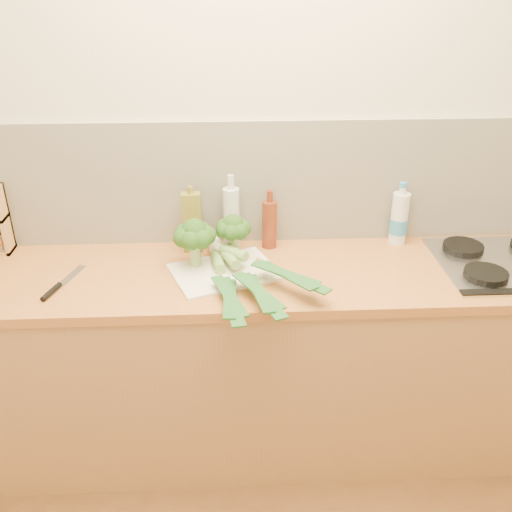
{
  "coord_description": "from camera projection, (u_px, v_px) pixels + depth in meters",
  "views": [
    {
      "loc": [
        -0.13,
        -0.82,
        2.02
      ],
      "look_at": [
        -0.03,
        1.1,
        1.02
      ],
      "focal_mm": 40.0,
      "sensor_mm": 36.0,
      "label": 1
    }
  ],
  "objects": [
    {
      "name": "glass_bottle",
      "position": [
        231.0,
        217.0,
        2.45
      ],
      "size": [
        0.07,
        0.07,
        0.33
      ],
      "color": "silver",
      "rests_on": "counter"
    },
    {
      "name": "chefs_knife",
      "position": [
        57.0,
        288.0,
        2.18
      ],
      "size": [
        0.11,
        0.29,
        0.02
      ],
      "rotation": [
        0.0,
        0.0,
        -0.3
      ],
      "color": "silver",
      "rests_on": "counter"
    },
    {
      "name": "broccoli_left",
      "position": [
        194.0,
        235.0,
        2.27
      ],
      "size": [
        0.17,
        0.17,
        0.2
      ],
      "color": "#87A862",
      "rests_on": "chopping_board"
    },
    {
      "name": "chopping_board",
      "position": [
        224.0,
        272.0,
        2.29
      ],
      "size": [
        0.48,
        0.42,
        0.01
      ],
      "primitive_type": "cube",
      "rotation": [
        0.0,
        0.0,
        0.36
      ],
      "color": "white",
      "rests_on": "counter"
    },
    {
      "name": "counter",
      "position": [
        262.0,
        360.0,
        2.52
      ],
      "size": [
        3.2,
        0.62,
        0.9
      ],
      "color": "#A37043",
      "rests_on": "ground"
    },
    {
      "name": "gas_hob",
      "position": [
        510.0,
        262.0,
        2.35
      ],
      "size": [
        0.58,
        0.5,
        0.04
      ],
      "color": "silver",
      "rests_on": "counter"
    },
    {
      "name": "leek_back",
      "position": [
        249.0,
        259.0,
        2.25
      ],
      "size": [
        0.48,
        0.48,
        0.04
      ],
      "rotation": [
        0.0,
        0.0,
        0.79
      ],
      "color": "white",
      "rests_on": "chopping_board"
    },
    {
      "name": "broccoli_right",
      "position": [
        233.0,
        229.0,
        2.34
      ],
      "size": [
        0.15,
        0.15,
        0.19
      ],
      "color": "#87A862",
      "rests_on": "chopping_board"
    },
    {
      "name": "room_shell",
      "position": [
        259.0,
        183.0,
        2.45
      ],
      "size": [
        3.5,
        3.5,
        3.5
      ],
      "color": "beige",
      "rests_on": "ground"
    },
    {
      "name": "oil_tin",
      "position": [
        192.0,
        222.0,
        2.42
      ],
      "size": [
        0.08,
        0.05,
        0.29
      ],
      "color": "olive",
      "rests_on": "counter"
    },
    {
      "name": "amber_bottle",
      "position": [
        269.0,
        223.0,
        2.46
      ],
      "size": [
        0.06,
        0.06,
        0.26
      ],
      "color": "maroon",
      "rests_on": "counter"
    },
    {
      "name": "leek_front",
      "position": [
        221.0,
        270.0,
        2.24
      ],
      "size": [
        0.16,
        0.66,
        0.04
      ],
      "rotation": [
        0.0,
        0.0,
        0.16
      ],
      "color": "white",
      "rests_on": "chopping_board"
    },
    {
      "name": "water_bottle",
      "position": [
        399.0,
        220.0,
        2.5
      ],
      "size": [
        0.08,
        0.08,
        0.26
      ],
      "color": "silver",
      "rests_on": "counter"
    },
    {
      "name": "leek_mid",
      "position": [
        235.0,
        264.0,
        2.25
      ],
      "size": [
        0.29,
        0.67,
        0.04
      ],
      "rotation": [
        0.0,
        0.0,
        0.36
      ],
      "color": "white",
      "rests_on": "chopping_board"
    }
  ]
}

